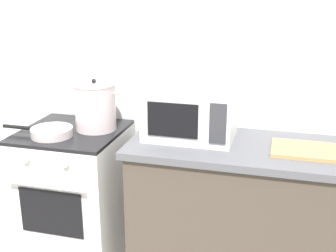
# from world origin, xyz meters

# --- Properties ---
(back_wall) EXTENTS (4.40, 0.10, 2.50)m
(back_wall) POSITION_xyz_m (0.30, 0.97, 1.25)
(back_wall) COLOR silver
(back_wall) RESTS_ON ground_plane
(lower_cabinet_right) EXTENTS (1.64, 0.56, 0.88)m
(lower_cabinet_right) POSITION_xyz_m (0.90, 0.62, 0.44)
(lower_cabinet_right) COLOR #4C4238
(lower_cabinet_right) RESTS_ON ground_plane
(countertop_right) EXTENTS (1.70, 0.60, 0.04)m
(countertop_right) POSITION_xyz_m (0.90, 0.62, 0.90)
(countertop_right) COLOR #59595E
(countertop_right) RESTS_ON lower_cabinet_right
(stove) EXTENTS (0.60, 0.64, 0.92)m
(stove) POSITION_xyz_m (-0.35, 0.60, 0.46)
(stove) COLOR white
(stove) RESTS_ON ground_plane
(stock_pot) EXTENTS (0.34, 0.25, 0.31)m
(stock_pot) POSITION_xyz_m (-0.21, 0.66, 1.06)
(stock_pot) COLOR beige
(stock_pot) RESTS_ON stove
(frying_pan) EXTENTS (0.44, 0.24, 0.05)m
(frying_pan) POSITION_xyz_m (-0.41, 0.48, 0.95)
(frying_pan) COLOR beige
(frying_pan) RESTS_ON stove
(microwave) EXTENTS (0.50, 0.37, 0.30)m
(microwave) POSITION_xyz_m (0.37, 0.68, 1.07)
(microwave) COLOR white
(microwave) RESTS_ON countertop_right
(cutting_board) EXTENTS (0.36, 0.26, 0.02)m
(cutting_board) POSITION_xyz_m (1.02, 0.60, 0.93)
(cutting_board) COLOR tan
(cutting_board) RESTS_ON countertop_right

